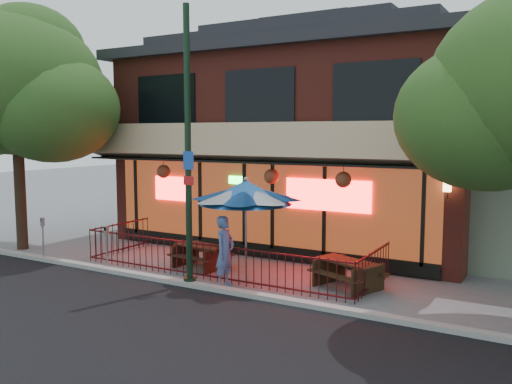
# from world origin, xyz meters

# --- Properties ---
(ground) EXTENTS (80.00, 80.00, 0.00)m
(ground) POSITION_xyz_m (0.00, 0.00, 0.00)
(ground) COLOR gray
(ground) RESTS_ON ground
(curb) EXTENTS (80.00, 0.25, 0.12)m
(curb) POSITION_xyz_m (0.00, -0.50, 0.06)
(curb) COLOR #999993
(curb) RESTS_ON ground
(restaurant_building) EXTENTS (12.96, 9.49, 8.05)m
(restaurant_building) POSITION_xyz_m (0.00, 7.11, 4.13)
(restaurant_building) COLOR maroon
(restaurant_building) RESTS_ON ground
(patio_fence) EXTENTS (8.44, 2.62, 1.00)m
(patio_fence) POSITION_xyz_m (0.00, 0.50, 0.63)
(patio_fence) COLOR #3E0D10
(patio_fence) RESTS_ON ground
(street_light) EXTENTS (0.43, 0.32, 7.00)m
(street_light) POSITION_xyz_m (0.00, -0.40, 3.15)
(street_light) COLOR black
(street_light) RESTS_ON ground
(street_tree_left) EXTENTS (5.60, 5.60, 8.05)m
(street_tree_left) POSITION_xyz_m (-7.46, 0.39, 5.67)
(street_tree_left) COLOR #302518
(street_tree_left) RESTS_ON ground
(picnic_table_left) EXTENTS (1.68, 1.35, 0.67)m
(picnic_table_left) POSITION_xyz_m (-0.80, 1.21, 0.44)
(picnic_table_left) COLOR #351C13
(picnic_table_left) RESTS_ON ground
(picnic_table_right) EXTENTS (1.99, 1.77, 0.70)m
(picnic_table_right) POSITION_xyz_m (3.60, 1.37, 0.46)
(picnic_table_right) COLOR #342312
(picnic_table_right) RESTS_ON ground
(patio_umbrella) EXTENTS (2.40, 2.40, 2.74)m
(patio_umbrella) POSITION_xyz_m (1.02, 0.70, 2.34)
(patio_umbrella) COLOR gray
(patio_umbrella) RESTS_ON ground
(pedestrian) EXTENTS (0.46, 0.68, 1.80)m
(pedestrian) POSITION_xyz_m (0.85, -0.05, 0.90)
(pedestrian) COLOR #516CA2
(pedestrian) RESTS_ON ground
(parking_meter_near) EXTENTS (0.11, 0.10, 1.28)m
(parking_meter_near) POSITION_xyz_m (-2.90, -0.40, 0.87)
(parking_meter_near) COLOR #95979D
(parking_meter_near) RESTS_ON ground
(parking_meter_far) EXTENTS (0.14, 0.13, 1.33)m
(parking_meter_far) POSITION_xyz_m (-5.47, -0.48, 0.90)
(parking_meter_far) COLOR #989BA0
(parking_meter_far) RESTS_ON ground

